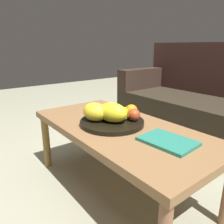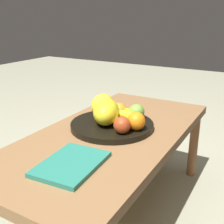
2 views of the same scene
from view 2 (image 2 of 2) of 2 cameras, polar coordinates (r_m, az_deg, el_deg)
ground_plane at (r=1.46m, az=-0.26°, el=-19.64°), size 8.00×8.00×0.00m
coffee_table at (r=1.26m, az=-0.28°, el=-6.00°), size 1.17×0.56×0.43m
fruit_bowl at (r=1.27m, az=-0.00°, el=-2.66°), size 0.37×0.37×0.03m
melon_large_front at (r=1.34m, az=-1.90°, el=1.38°), size 0.18×0.15×0.11m
melon_smaller_beside at (r=1.24m, az=-1.18°, el=0.07°), size 0.21×0.17×0.11m
orange_front at (r=1.31m, az=1.43°, el=0.26°), size 0.08×0.08×0.08m
orange_left at (r=1.18m, az=4.89°, el=-1.84°), size 0.08×0.08×0.08m
apple_front at (r=1.15m, az=2.04°, el=-2.63°), size 0.07×0.07×0.07m
apple_left at (r=1.30m, az=4.97°, el=0.02°), size 0.07×0.07×0.07m
banana_bunch at (r=1.24m, az=2.99°, el=-1.27°), size 0.17×0.16×0.06m
magazine at (r=0.98m, az=-8.19°, el=-10.30°), size 0.26×0.20×0.02m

